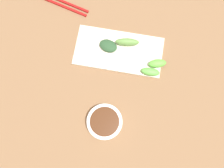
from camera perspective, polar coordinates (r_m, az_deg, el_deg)
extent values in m
cube|color=olive|center=(0.79, -0.51, 0.90)|extent=(2.10, 2.10, 0.02)
cylinder|color=white|center=(0.74, -1.87, -9.64)|extent=(0.11, 0.11, 0.04)
cylinder|color=#4F2A14|center=(0.73, -1.90, -9.61)|extent=(0.09, 0.09, 0.02)
cube|color=silver|center=(0.81, 1.71, 8.36)|extent=(0.15, 0.31, 0.01)
ellipsoid|color=#2D5431|center=(0.80, -0.96, 9.75)|extent=(0.06, 0.07, 0.02)
ellipsoid|color=#63BB4B|center=(0.78, 9.78, 3.11)|extent=(0.03, 0.06, 0.02)
ellipsoid|color=#66BB44|center=(0.79, 11.53, 5.19)|extent=(0.05, 0.07, 0.02)
ellipsoid|color=#699E4B|center=(0.80, 3.90, 10.66)|extent=(0.04, 0.09, 0.03)
cube|color=#B01513|center=(0.91, -13.45, 19.16)|extent=(0.06, 0.22, 0.01)
cube|color=#B01513|center=(0.92, -12.93, 20.05)|extent=(0.06, 0.22, 0.01)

